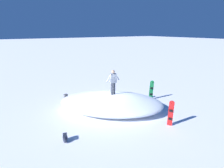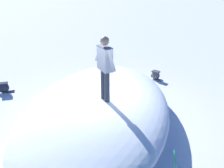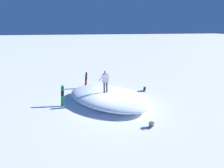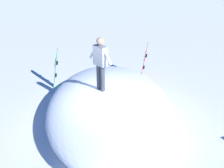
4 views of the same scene
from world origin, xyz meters
The scene contains 7 objects.
ground centered at (0.00, 0.00, 0.00)m, with size 240.00×240.00×0.00m, color white.
snow_mound centered at (-0.37, -0.22, 0.52)m, with size 7.08×4.06×1.04m, color white.
snowboarder_standing centered at (-0.22, -0.48, 2.05)m, with size 0.23×1.05×1.74m.
snowboard_primary_upright centered at (-4.05, -1.91, 0.86)m, with size 0.39×0.39×1.67m.
snowboard_secondary_upright centered at (-0.61, -3.80, 0.86)m, with size 0.42×0.42×1.67m.
backpack_near centered at (3.33, 1.83, 0.19)m, with size 0.38×0.53×0.36m.
backpack_far centered at (-2.22, 3.60, 0.20)m, with size 0.62×0.35×0.39m.
Camera 3 is at (10.73, -2.01, 5.85)m, focal length 24.65 mm.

